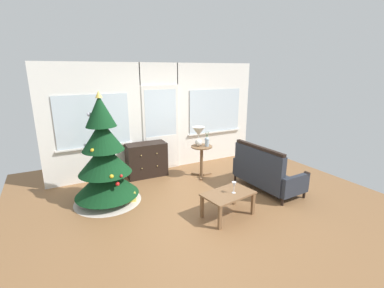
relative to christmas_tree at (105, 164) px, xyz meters
The scene contains 11 objects.
ground_plane 1.95m from the christmas_tree, 30.75° to the right, with size 6.76×6.76×0.00m, color brown.
back_wall_with_door 2.01m from the christmas_tree, 36.86° to the left, with size 5.20×0.14×2.55m.
christmas_tree is the anchor object (origin of this frame).
dresser_cabinet 1.42m from the christmas_tree, 39.05° to the left, with size 0.91×0.47×0.78m.
settee_sofa 3.12m from the christmas_tree, 18.66° to the right, with size 0.78×1.49×0.96m.
side_table 2.19m from the christmas_tree, ahead, with size 0.50×0.48×0.73m.
table_lamp 2.14m from the christmas_tree, ahead, with size 0.28×0.28×0.44m.
flower_vase 2.28m from the christmas_tree, ahead, with size 0.11×0.10×0.35m.
coffee_table 2.29m from the christmas_tree, 41.54° to the right, with size 0.91×0.64×0.42m.
wine_glass 2.35m from the christmas_tree, 40.98° to the right, with size 0.08×0.08×0.20m.
gift_box 0.77m from the christmas_tree, 31.52° to the right, with size 0.20×0.18×0.20m, color #D8C64C.
Camera 1 is at (-2.33, -3.93, 2.40)m, focal length 25.39 mm.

